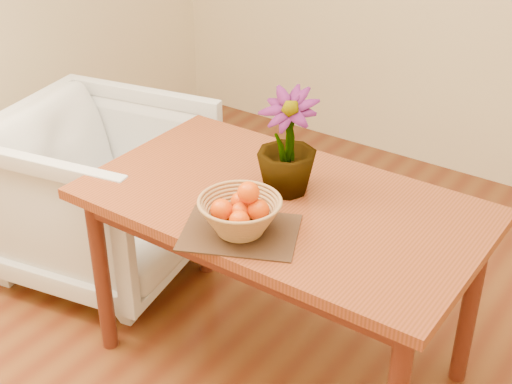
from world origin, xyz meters
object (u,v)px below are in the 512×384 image
Objects in this scene: wicker_basket at (240,217)px; potted_plant at (287,142)px; table at (282,220)px; armchair at (102,185)px.

potted_plant is (-0.03, 0.32, 0.13)m from wicker_basket.
potted_plant is (-0.02, 0.06, 0.28)m from table.
armchair is (-1.03, 0.09, -0.23)m from table.
table is at bearing -106.14° from armchair.
table is 0.28m from potted_plant.
potted_plant is at bearing 111.38° from table.
wicker_basket is 0.72× the size of potted_plant.
potted_plant reaches higher than armchair.
armchair is (-1.03, 0.35, -0.38)m from wicker_basket.
potted_plant reaches higher than wicker_basket.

